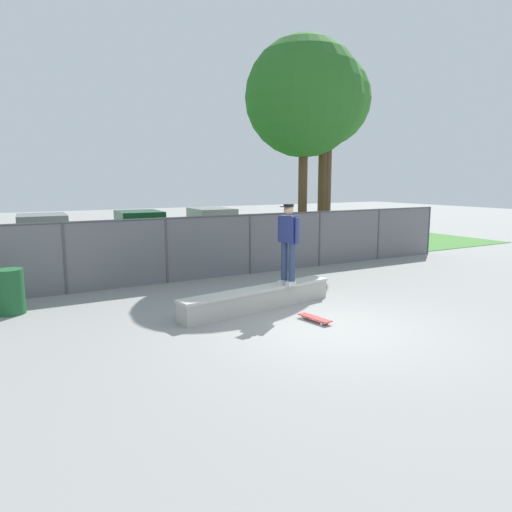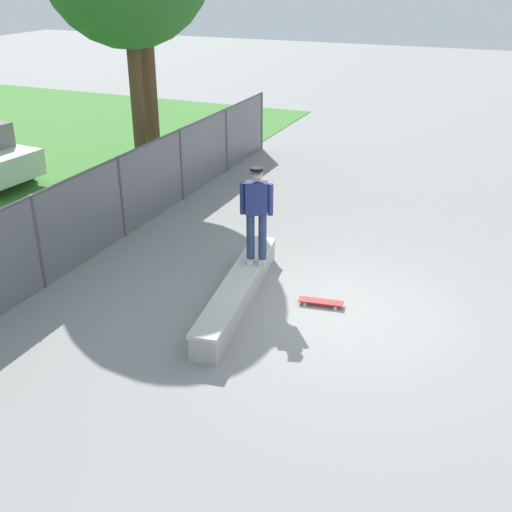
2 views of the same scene
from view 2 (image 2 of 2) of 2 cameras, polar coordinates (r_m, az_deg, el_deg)
The scene contains 5 objects.
ground_plane at distance 11.12m, azimuth 8.27°, elevation -5.04°, with size 80.00×80.00×0.00m, color gray.
concrete_ledge at distance 11.14m, azimuth -1.66°, elevation -3.25°, with size 3.97×1.06×0.48m.
skateboarder at distance 11.23m, azimuth 0.05°, elevation 4.11°, with size 0.37×0.58×1.84m.
skateboard at distance 11.23m, azimuth 5.93°, elevation -4.15°, with size 0.31×0.82×0.09m.
chainlink_fence at distance 12.98m, azimuth -15.49°, elevation 3.69°, with size 18.66×0.07×1.84m.
Camera 2 is at (-9.38, -2.26, 5.52)m, focal length 43.92 mm.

